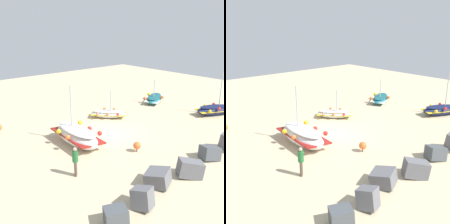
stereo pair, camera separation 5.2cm
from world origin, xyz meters
TOP-DOWN VIEW (x-y plane):
  - ground_plane at (0.00, 0.00)m, footprint 52.44×52.44m
  - fishing_boat_0 at (-2.48, -3.01)m, footprint 3.05×3.12m
  - fishing_boat_2 at (-9.42, -3.60)m, footprint 3.85×2.91m
  - fishing_boat_3 at (-10.18, 2.80)m, footprint 3.57×2.54m
  - fishing_boat_4 at (2.81, -0.18)m, footprint 2.53×4.60m
  - person_walking at (5.24, 3.25)m, footprint 0.32×0.32m
  - breakwater_rocks at (0.65, 7.26)m, footprint 18.27×2.71m
  - mooring_buoy_1 at (0.57, 3.40)m, footprint 0.51×0.51m

SIDE VIEW (x-z plane):
  - ground_plane at x=0.00m, z-range 0.00..0.00m
  - fishing_boat_0 at x=-2.48m, z-range -0.88..1.57m
  - fishing_boat_2 at x=-9.42m, z-range -0.91..1.67m
  - mooring_buoy_1 at x=0.57m, z-range 0.08..0.76m
  - breakwater_rocks at x=0.65m, z-range -0.27..1.12m
  - fishing_boat_3 at x=-10.18m, z-range -1.45..2.42m
  - fishing_boat_4 at x=2.81m, z-range -1.41..2.69m
  - person_walking at x=5.24m, z-range 0.13..1.83m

